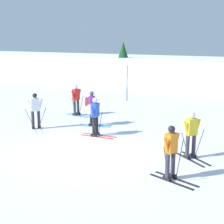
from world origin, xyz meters
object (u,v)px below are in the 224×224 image
Objects in this scene: skier_white at (35,110)px; skier_yellow at (191,134)px; conifer_far_left at (123,58)px; skier_purple at (91,107)px; trail_marker_pole at (127,83)px; skier_blue at (95,115)px; skier_orange at (171,151)px; skier_red at (76,99)px.

skier_white and skier_yellow have the same top height.
conifer_far_left is at bearing 101.16° from skier_white.
skier_white is (-2.06, -1.69, -0.04)m from skier_purple.
skier_blue is at bearing -75.19° from trail_marker_pole.
skier_purple is at bearing -80.22° from trail_marker_pole.
skier_orange is at bearing -92.36° from skier_yellow.
skier_white is at bearing 159.40° from skier_orange.
skier_purple is 0.71× the size of trail_marker_pole.
skier_purple is at bearing 156.76° from skier_yellow.
conifer_far_left reaches higher than skier_orange.
skier_yellow is (4.47, -0.89, -0.04)m from skier_blue.
trail_marker_pole is at bearing 99.78° from skier_purple.
skier_purple is at bearing 39.35° from skier_white.
skier_yellow is 0.45× the size of conifer_far_left.
skier_blue is (1.01, -1.46, -0.00)m from skier_purple.
conifer_far_left is at bearing 118.66° from skier_orange.
skier_white is 7.57m from skier_yellow.
skier_orange and skier_blue have the same top height.
skier_blue is 0.45× the size of conifer_far_left.
skier_blue is (2.89, -3.03, 0.04)m from skier_red.
skier_white is at bearing -93.22° from skier_red.
skier_yellow is 0.71× the size of trail_marker_pole.
skier_purple is 2.67m from skier_white.
trail_marker_pole is at bearing 125.97° from skier_yellow.
skier_blue is at bearing 4.30° from skier_white.
skier_orange and skier_purple have the same top height.
skier_blue is 1.00× the size of skier_white.
skier_yellow is at bearing -58.29° from conifer_far_left.
skier_red is 9.47m from skier_orange.
trail_marker_pole is at bearing 120.14° from skier_orange.
skier_white is (-3.07, -0.23, -0.04)m from skier_blue.
skier_red is at bearing -97.63° from trail_marker_pole.
trail_marker_pole is at bearing 104.81° from skier_blue.
skier_white is 1.00× the size of skier_yellow.
skier_blue is at bearing -69.00° from conifer_far_left.
skier_yellow is at bearing -23.24° from skier_purple.
skier_yellow is (5.48, -2.35, -0.04)m from skier_purple.
skier_red is 3.27m from skier_white.
trail_marker_pole is (-6.66, 9.17, 0.29)m from skier_yellow.
skier_yellow is at bearing -5.02° from skier_white.
skier_orange is 1.00× the size of skier_white.
skier_blue and skier_white have the same top height.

